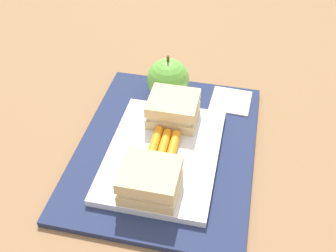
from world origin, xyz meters
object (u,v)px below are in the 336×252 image
Objects in this scene: carrot_sticks_bundle at (163,148)px; apple at (168,79)px; paper_napkin at (231,101)px; sandwich_half_right at (173,109)px; food_tray at (163,154)px; sandwich_half_left at (150,180)px.

apple reaches higher than carrot_sticks_bundle.
apple is 0.12m from paper_napkin.
sandwich_half_right is at bearing -0.15° from carrot_sticks_bundle.
food_tray is at bearing -39.67° from carrot_sticks_bundle.
sandwich_half_right reaches higher than paper_napkin.
sandwich_half_right reaches higher than carrot_sticks_bundle.
sandwich_half_right is 0.08m from apple.
apple is 1.25× the size of paper_napkin.
sandwich_half_left is at bearing 159.29° from paper_napkin.
sandwich_half_left is (-0.08, 0.00, 0.03)m from food_tray.
sandwich_half_left reaches higher than food_tray.
sandwich_half_right is 0.92× the size of apple.
sandwich_half_left is 0.92× the size of apple.
food_tray is 3.29× the size of paper_napkin.
carrot_sticks_bundle is at bearing 179.85° from sandwich_half_right.
apple is at bearing 9.32° from food_tray.
sandwich_half_left is at bearing -173.82° from apple.
carrot_sticks_bundle is at bearing 150.63° from paper_napkin.
carrot_sticks_bundle reaches higher than paper_napkin.
sandwich_half_right is (0.16, 0.00, 0.00)m from sandwich_half_left.
sandwich_half_right is 0.08m from carrot_sticks_bundle.
sandwich_half_left reaches higher than paper_napkin.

